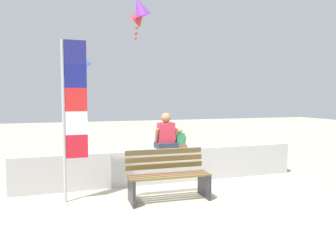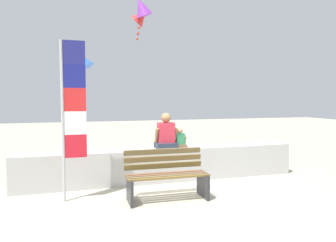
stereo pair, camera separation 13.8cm
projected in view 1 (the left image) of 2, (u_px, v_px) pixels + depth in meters
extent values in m
plane|color=#B1AB93|center=(185.00, 199.00, 5.68)|extent=(40.00, 40.00, 0.00)
cube|color=#B7B4B3|center=(163.00, 164.00, 6.94)|extent=(6.19, 0.58, 0.72)
cube|color=brown|center=(172.00, 178.00, 5.41)|extent=(1.48, 0.11, 0.03)
cube|color=brown|center=(170.00, 176.00, 5.52)|extent=(1.48, 0.11, 0.03)
cube|color=brown|center=(168.00, 175.00, 5.62)|extent=(1.48, 0.11, 0.03)
cube|color=brown|center=(166.00, 173.00, 5.73)|extent=(1.48, 0.11, 0.03)
cube|color=brown|center=(165.00, 166.00, 5.83)|extent=(1.48, 0.08, 0.10)
cube|color=brown|center=(165.00, 158.00, 5.84)|extent=(1.48, 0.08, 0.10)
cube|color=brown|center=(164.00, 151.00, 5.85)|extent=(1.48, 0.08, 0.10)
cube|color=#2D2D33|center=(132.00, 191.00, 5.39)|extent=(0.06, 0.53, 0.45)
cube|color=#2D2D33|center=(204.00, 185.00, 5.78)|extent=(0.06, 0.53, 0.45)
cube|color=#2B3546|center=(166.00, 145.00, 6.92)|extent=(0.46, 0.38, 0.13)
cube|color=#CF3042|center=(166.00, 133.00, 6.90)|extent=(0.36, 0.23, 0.44)
cylinder|color=#9E734D|center=(157.00, 135.00, 6.81)|extent=(0.07, 0.18, 0.32)
cylinder|color=#9E734D|center=(176.00, 135.00, 6.95)|extent=(0.07, 0.18, 0.32)
sphere|color=#9E734D|center=(166.00, 118.00, 6.87)|extent=(0.22, 0.22, 0.22)
cube|color=brown|center=(180.00, 146.00, 7.02)|extent=(0.26, 0.21, 0.07)
cube|color=#348756|center=(180.00, 139.00, 7.01)|extent=(0.20, 0.13, 0.25)
cylinder|color=tan|center=(175.00, 140.00, 6.96)|extent=(0.04, 0.10, 0.18)
cylinder|color=tan|center=(185.00, 140.00, 7.04)|extent=(0.04, 0.10, 0.18)
sphere|color=tan|center=(180.00, 131.00, 7.00)|extent=(0.12, 0.12, 0.12)
cylinder|color=#B7B7BC|center=(64.00, 122.00, 5.39)|extent=(0.05, 0.05, 2.82)
cube|color=red|center=(77.00, 146.00, 5.49)|extent=(0.38, 0.02, 0.41)
cube|color=white|center=(77.00, 123.00, 5.46)|extent=(0.38, 0.02, 0.41)
cube|color=red|center=(76.00, 100.00, 5.43)|extent=(0.38, 0.02, 0.41)
cube|color=navy|center=(76.00, 76.00, 5.40)|extent=(0.38, 0.02, 0.41)
cube|color=navy|center=(75.00, 52.00, 5.37)|extent=(0.38, 0.02, 0.41)
cone|color=blue|center=(76.00, 60.00, 9.27)|extent=(1.06, 0.93, 0.84)
sphere|color=blue|center=(77.00, 66.00, 9.38)|extent=(0.08, 0.08, 0.08)
sphere|color=blue|center=(78.00, 72.00, 9.49)|extent=(0.08, 0.08, 0.08)
sphere|color=blue|center=(79.00, 79.00, 9.60)|extent=(0.08, 0.08, 0.08)
sphere|color=blue|center=(80.00, 85.00, 9.72)|extent=(0.08, 0.08, 0.08)
cone|color=purple|center=(140.00, 7.00, 9.28)|extent=(0.70, 0.55, 0.68)
sphere|color=#7B4FB8|center=(139.00, 14.00, 9.38)|extent=(0.08, 0.08, 0.08)
sphere|color=#7B4FB8|center=(138.00, 21.00, 9.48)|extent=(0.08, 0.08, 0.08)
sphere|color=#7B4FB8|center=(137.00, 28.00, 9.59)|extent=(0.08, 0.08, 0.08)
sphere|color=#7B4FB8|center=(136.00, 34.00, 9.69)|extent=(0.08, 0.08, 0.08)
cone|color=red|center=(139.00, 17.00, 9.42)|extent=(0.74, 0.69, 0.60)
sphere|color=#C8401F|center=(138.00, 22.00, 9.34)|extent=(0.08, 0.08, 0.08)
sphere|color=#C8401F|center=(137.00, 28.00, 9.25)|extent=(0.08, 0.08, 0.08)
sphere|color=#C8401F|center=(136.00, 33.00, 9.17)|extent=(0.08, 0.08, 0.08)
sphere|color=#C8401F|center=(135.00, 39.00, 9.08)|extent=(0.08, 0.08, 0.08)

